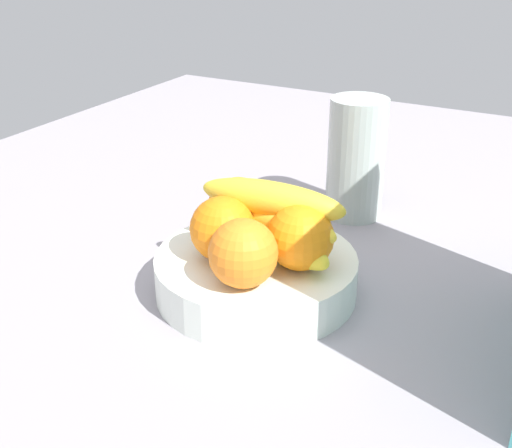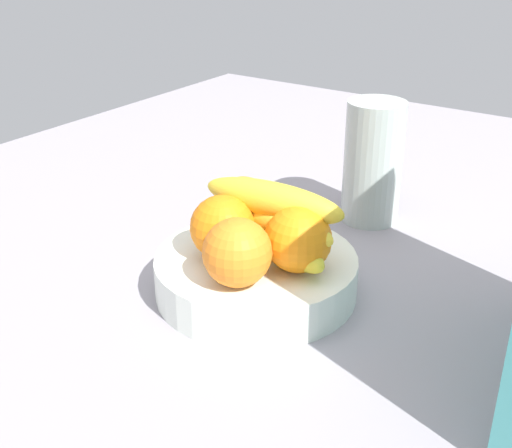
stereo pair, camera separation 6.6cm
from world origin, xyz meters
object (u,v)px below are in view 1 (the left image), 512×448
Objects in this scene: orange_back_right at (238,207)px; banana_bunch at (274,218)px; orange_front_right at (243,253)px; thermos_tumbler at (356,159)px; orange_front_left at (223,228)px; orange_center at (300,237)px; fruit_bowl at (256,274)px; orange_back_left at (283,216)px.

orange_back_right is 5.92cm from banana_bunch.
orange_front_right is 0.43× the size of thermos_tumbler.
orange_back_right is at bearing -147.38° from orange_front_right.
orange_front_left is 1.00× the size of orange_center.
fruit_bowl is 8.22cm from orange_back_right.
banana_bunch is (-1.97, 1.23, 6.48)cm from fruit_bowl.
banana_bunch is 23.44cm from thermos_tumbler.
fruit_bowl is 8.52cm from orange_front_right.
orange_back_left is at bearing 162.38° from fruit_bowl.
orange_center is at bearing 91.55° from fruit_bowl.
orange_front_right is (4.05, 4.77, 0.00)cm from orange_front_left.
thermos_tumbler is at bearing 179.76° from orange_front_right.
orange_center is at bearing 7.69° from thermos_tumbler.
banana_bunch is at bearing 132.03° from orange_front_left.
thermos_tumbler is (-25.26, -3.41, 0.27)cm from orange_center.
banana_bunch is at bearing 73.00° from orange_back_right.
fruit_bowl is at bearing -32.00° from banana_bunch.
orange_back_right is at bearing -107.00° from banana_bunch.
orange_center reaches higher than fruit_bowl.
orange_front_left is at bearing -130.35° from orange_front_right.
fruit_bowl is 7.91cm from orange_center.
orange_front_left is 5.73cm from orange_back_right.
fruit_bowl is at bearing -4.23° from thermos_tumbler.
fruit_bowl is 1.35× the size of thermos_tumbler.
thermos_tumbler reaches higher than orange_back_left.
orange_center is at bearing 69.88° from orange_back_right.
orange_back_left is at bearing 143.85° from orange_front_left.
thermos_tumbler is (-23.43, 0.65, -0.34)cm from banana_bunch.
banana_bunch is at bearing -114.26° from orange_center.
orange_center and orange_back_right have the same top height.
orange_back_left is at bearing -1.62° from thermos_tumbler.
orange_front_right is at bearing 49.65° from orange_front_left.
orange_center is (-6.06, 3.54, 0.00)cm from orange_front_right.
thermos_tumbler reaches higher than orange_back_right.
thermos_tumbler is (-21.70, 6.28, 0.27)cm from orange_back_right.
orange_back_left and orange_back_right have the same top height.
thermos_tumbler is at bearing -172.31° from orange_center.
orange_center is 4.49cm from banana_bunch.
orange_front_left and orange_front_right have the same top height.
orange_center is 25.49cm from thermos_tumbler.
orange_front_left is 1.00× the size of orange_back_right.
orange_center is 1.00× the size of orange_back_right.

